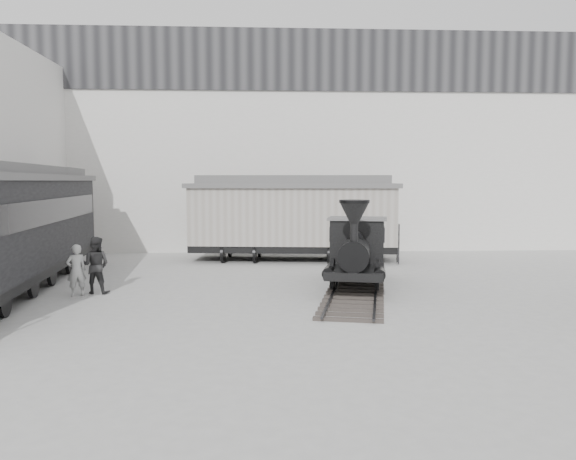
{
  "coord_description": "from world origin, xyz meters",
  "views": [
    {
      "loc": [
        -1.61,
        -14.28,
        3.57
      ],
      "look_at": [
        -0.69,
        3.62,
        2.0
      ],
      "focal_mm": 35.0,
      "sensor_mm": 36.0,
      "label": 1
    }
  ],
  "objects": [
    {
      "name": "visitor_a",
      "position": [
        -7.27,
        3.2,
        0.81
      ],
      "size": [
        0.71,
        0.63,
        1.63
      ],
      "primitive_type": "imported",
      "rotation": [
        0.0,
        0.0,
        3.67
      ],
      "color": "#AEAEAC",
      "rests_on": "ground"
    },
    {
      "name": "visitor_b",
      "position": [
        -6.8,
        3.64,
        0.91
      ],
      "size": [
        0.97,
        0.81,
        1.81
      ],
      "primitive_type": "imported",
      "rotation": [
        0.0,
        0.0,
        3.0
      ],
      "color": "#292929",
      "rests_on": "ground"
    },
    {
      "name": "ground",
      "position": [
        0.0,
        0.0,
        0.0
      ],
      "size": [
        90.0,
        90.0,
        0.0
      ],
      "primitive_type": "plane",
      "color": "#9E9E9B"
    },
    {
      "name": "passenger_coach",
      "position": [
        -9.77,
        4.45,
        2.09
      ],
      "size": [
        4.21,
        14.36,
        3.79
      ],
      "rotation": [
        0.0,
        0.0,
        0.09
      ],
      "color": "black",
      "rests_on": "ground"
    },
    {
      "name": "locomotive",
      "position": [
        1.63,
        4.09,
        1.08
      ],
      "size": [
        3.56,
        8.49,
        2.93
      ],
      "rotation": [
        0.0,
        0.0,
        -0.22
      ],
      "color": "#3A322F",
      "rests_on": "ground"
    },
    {
      "name": "north_wall",
      "position": [
        0.0,
        14.98,
        5.55
      ],
      "size": [
        34.0,
        2.51,
        11.0
      ],
      "color": "silver",
      "rests_on": "ground"
    },
    {
      "name": "boxcar",
      "position": [
        -0.1,
        10.8,
        2.0
      ],
      "size": [
        9.59,
        3.87,
        3.82
      ],
      "rotation": [
        0.0,
        0.0,
        -0.1
      ],
      "color": "black",
      "rests_on": "ground"
    }
  ]
}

